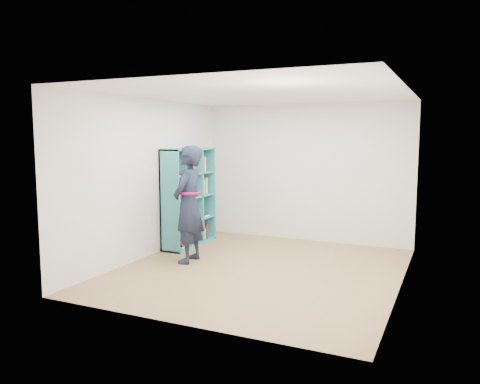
% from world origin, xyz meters
% --- Properties ---
extents(floor, '(4.50, 4.50, 0.00)m').
position_xyz_m(floor, '(0.00, 0.00, 0.00)').
color(floor, olive).
rests_on(floor, ground).
extents(ceiling, '(4.50, 4.50, 0.00)m').
position_xyz_m(ceiling, '(0.00, 0.00, 2.60)').
color(ceiling, white).
rests_on(ceiling, wall_back).
extents(wall_left, '(0.02, 4.50, 2.60)m').
position_xyz_m(wall_left, '(-2.00, 0.00, 1.30)').
color(wall_left, silver).
rests_on(wall_left, floor).
extents(wall_right, '(0.02, 4.50, 2.60)m').
position_xyz_m(wall_right, '(2.00, 0.00, 1.30)').
color(wall_right, silver).
rests_on(wall_right, floor).
extents(wall_back, '(4.00, 0.02, 2.60)m').
position_xyz_m(wall_back, '(0.00, 2.25, 1.30)').
color(wall_back, silver).
rests_on(wall_back, floor).
extents(wall_front, '(4.00, 0.02, 2.60)m').
position_xyz_m(wall_front, '(0.00, -2.25, 1.30)').
color(wall_front, silver).
rests_on(wall_front, floor).
extents(bookshelf, '(0.39, 1.33, 1.77)m').
position_xyz_m(bookshelf, '(-1.83, 0.96, 0.86)').
color(bookshelf, teal).
rests_on(bookshelf, floor).
extents(person, '(0.51, 0.72, 1.85)m').
position_xyz_m(person, '(-1.20, -0.05, 0.93)').
color(person, black).
rests_on(person, floor).
extents(smartphone, '(0.03, 0.09, 0.13)m').
position_xyz_m(smartphone, '(-1.35, 0.02, 1.05)').
color(smartphone, silver).
rests_on(smartphone, person).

